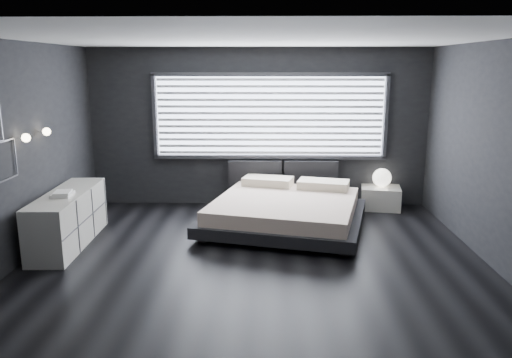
{
  "coord_description": "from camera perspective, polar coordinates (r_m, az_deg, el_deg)",
  "views": [
    {
      "loc": [
        0.16,
        -6.11,
        2.49
      ],
      "look_at": [
        0.0,
        0.85,
        0.9
      ],
      "focal_mm": 35.0,
      "sensor_mm": 36.0,
      "label": 1
    }
  ],
  "objects": [
    {
      "name": "sconce_near",
      "position": [
        6.93,
        -24.82,
        4.29
      ],
      "size": [
        0.18,
        0.11,
        0.11
      ],
      "color": "silver",
      "rests_on": "ground"
    },
    {
      "name": "headboard",
      "position": [
        8.96,
        3.08,
        0.48
      ],
      "size": [
        1.96,
        0.16,
        0.52
      ],
      "color": "black",
      "rests_on": "ground"
    },
    {
      "name": "sconce_far",
      "position": [
        7.47,
        -22.83,
        5.01
      ],
      "size": [
        0.18,
        0.11,
        0.11
      ],
      "color": "silver",
      "rests_on": "ground"
    },
    {
      "name": "room",
      "position": [
        6.21,
        -0.18,
        2.75
      ],
      "size": [
        6.04,
        6.0,
        2.8
      ],
      "color": "black",
      "rests_on": "ground"
    },
    {
      "name": "wall_art_lower",
      "position": [
        6.7,
        -26.64,
        1.94
      ],
      "size": [
        0.01,
        0.48,
        0.48
      ],
      "color": "#47474C",
      "rests_on": "ground"
    },
    {
      "name": "book_stack",
      "position": [
        7.28,
        -21.24,
        -1.57
      ],
      "size": [
        0.27,
        0.34,
        0.07
      ],
      "color": "silver",
      "rests_on": "dresser"
    },
    {
      "name": "window",
      "position": [
        8.85,
        1.58,
        7.16
      ],
      "size": [
        4.14,
        0.09,
        1.52
      ],
      "color": "white",
      "rests_on": "ground"
    },
    {
      "name": "dresser",
      "position": [
        7.55,
        -20.63,
        -4.24
      ],
      "size": [
        0.58,
        1.9,
        0.75
      ],
      "color": "beige",
      "rests_on": "ground"
    },
    {
      "name": "bed",
      "position": [
        7.83,
        3.4,
        -3.54
      ],
      "size": [
        2.81,
        2.73,
        0.61
      ],
      "color": "black",
      "rests_on": "ground"
    },
    {
      "name": "orb_lamp",
      "position": [
        9.07,
        14.19,
        0.16
      ],
      "size": [
        0.33,
        0.33,
        0.33
      ],
      "primitive_type": "sphere",
      "color": "white",
      "rests_on": "nightstand"
    },
    {
      "name": "nightstand",
      "position": [
        9.13,
        14.03,
        -2.08
      ],
      "size": [
        0.75,
        0.66,
        0.39
      ],
      "primitive_type": "cube",
      "rotation": [
        0.0,
        0.0,
        -0.16
      ],
      "color": "beige",
      "rests_on": "ground"
    }
  ]
}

